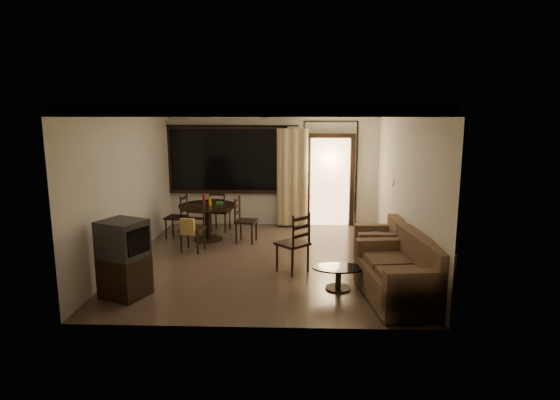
{
  "coord_description": "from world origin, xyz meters",
  "views": [
    {
      "loc": [
        0.56,
        -8.31,
        2.74
      ],
      "look_at": [
        0.25,
        0.2,
        1.1
      ],
      "focal_mm": 30.0,
      "sensor_mm": 36.0,
      "label": 1
    }
  ],
  "objects_px": {
    "dining_chair_east": "(246,229)",
    "armchair": "(381,245)",
    "side_chair": "(293,254)",
    "sofa": "(403,276)",
    "dining_table": "(208,212)",
    "dining_chair_south": "(192,236)",
    "dining_chair_north": "(220,219)",
    "coffee_table": "(338,274)",
    "dining_chair_west": "(177,225)",
    "tv_cabinet": "(124,259)"
  },
  "relations": [
    {
      "from": "dining_table",
      "to": "coffee_table",
      "type": "height_order",
      "value": "dining_table"
    },
    {
      "from": "dining_chair_west",
      "to": "coffee_table",
      "type": "bearing_deg",
      "value": 58.52
    },
    {
      "from": "armchair",
      "to": "dining_chair_east",
      "type": "bearing_deg",
      "value": 153.96
    },
    {
      "from": "dining_chair_south",
      "to": "tv_cabinet",
      "type": "height_order",
      "value": "tv_cabinet"
    },
    {
      "from": "sofa",
      "to": "armchair",
      "type": "relative_size",
      "value": 2.2
    },
    {
      "from": "tv_cabinet",
      "to": "coffee_table",
      "type": "relative_size",
      "value": 1.43
    },
    {
      "from": "dining_chair_north",
      "to": "dining_table",
      "type": "bearing_deg",
      "value": 90.11
    },
    {
      "from": "dining_chair_north",
      "to": "tv_cabinet",
      "type": "xyz_separation_m",
      "value": [
        -0.79,
        -3.9,
        0.3
      ]
    },
    {
      "from": "sofa",
      "to": "coffee_table",
      "type": "xyz_separation_m",
      "value": [
        -0.9,
        0.37,
        -0.13
      ]
    },
    {
      "from": "dining_chair_west",
      "to": "side_chair",
      "type": "xyz_separation_m",
      "value": [
        2.54,
        -2.11,
        0.03
      ]
    },
    {
      "from": "dining_chair_east",
      "to": "armchair",
      "type": "distance_m",
      "value": 2.91
    },
    {
      "from": "sofa",
      "to": "dining_table",
      "type": "bearing_deg",
      "value": 131.18
    },
    {
      "from": "dining_chair_north",
      "to": "coffee_table",
      "type": "relative_size",
      "value": 1.17
    },
    {
      "from": "tv_cabinet",
      "to": "sofa",
      "type": "relative_size",
      "value": 0.65
    },
    {
      "from": "dining_table",
      "to": "sofa",
      "type": "height_order",
      "value": "dining_table"
    },
    {
      "from": "dining_chair_west",
      "to": "sofa",
      "type": "bearing_deg",
      "value": 61.96
    },
    {
      "from": "dining_chair_east",
      "to": "coffee_table",
      "type": "relative_size",
      "value": 1.17
    },
    {
      "from": "dining_chair_east",
      "to": "armchair",
      "type": "height_order",
      "value": "dining_chair_east"
    },
    {
      "from": "dining_chair_east",
      "to": "tv_cabinet",
      "type": "distance_m",
      "value": 3.34
    },
    {
      "from": "dining_table",
      "to": "coffee_table",
      "type": "relative_size",
      "value": 1.5
    },
    {
      "from": "coffee_table",
      "to": "side_chair",
      "type": "bearing_deg",
      "value": 132.79
    },
    {
      "from": "dining_chair_north",
      "to": "tv_cabinet",
      "type": "distance_m",
      "value": 3.99
    },
    {
      "from": "dining_chair_south",
      "to": "sofa",
      "type": "bearing_deg",
      "value": -22.14
    },
    {
      "from": "tv_cabinet",
      "to": "dining_chair_east",
      "type": "bearing_deg",
      "value": 86.99
    },
    {
      "from": "dining_chair_south",
      "to": "dining_chair_north",
      "type": "relative_size",
      "value": 1.0
    },
    {
      "from": "dining_chair_east",
      "to": "side_chair",
      "type": "xyz_separation_m",
      "value": [
        1.01,
        -1.82,
        0.03
      ]
    },
    {
      "from": "dining_table",
      "to": "dining_chair_south",
      "type": "bearing_deg",
      "value": -100.11
    },
    {
      "from": "dining_table",
      "to": "dining_chair_north",
      "type": "relative_size",
      "value": 1.28
    },
    {
      "from": "dining_chair_east",
      "to": "armchair",
      "type": "bearing_deg",
      "value": -106.44
    },
    {
      "from": "dining_table",
      "to": "dining_chair_east",
      "type": "xyz_separation_m",
      "value": [
        0.82,
        -0.15,
        -0.32
      ]
    },
    {
      "from": "dining_chair_east",
      "to": "armchair",
      "type": "xyz_separation_m",
      "value": [
        2.61,
        -1.3,
        0.06
      ]
    },
    {
      "from": "dining_chair_west",
      "to": "armchair",
      "type": "height_order",
      "value": "dining_chair_west"
    },
    {
      "from": "dining_table",
      "to": "dining_chair_south",
      "type": "distance_m",
      "value": 0.91
    },
    {
      "from": "side_chair",
      "to": "dining_chair_east",
      "type": "bearing_deg",
      "value": -105.42
    },
    {
      "from": "dining_chair_west",
      "to": "armchair",
      "type": "xyz_separation_m",
      "value": [
        4.14,
        -1.59,
        0.06
      ]
    },
    {
      "from": "sofa",
      "to": "coffee_table",
      "type": "distance_m",
      "value": 0.98
    },
    {
      "from": "dining_table",
      "to": "dining_chair_west",
      "type": "height_order",
      "value": "dining_table"
    },
    {
      "from": "coffee_table",
      "to": "sofa",
      "type": "bearing_deg",
      "value": -22.56
    },
    {
      "from": "side_chair",
      "to": "sofa",
      "type": "bearing_deg",
      "value": 100.17
    },
    {
      "from": "dining_table",
      "to": "coffee_table",
      "type": "bearing_deg",
      "value": -47.03
    },
    {
      "from": "dining_chair_west",
      "to": "side_chair",
      "type": "bearing_deg",
      "value": 60.32
    },
    {
      "from": "dining_chair_east",
      "to": "sofa",
      "type": "distance_m",
      "value": 3.95
    },
    {
      "from": "armchair",
      "to": "coffee_table",
      "type": "height_order",
      "value": "armchair"
    },
    {
      "from": "dining_chair_south",
      "to": "armchair",
      "type": "height_order",
      "value": "dining_chair_south"
    },
    {
      "from": "dining_chair_south",
      "to": "sofa",
      "type": "xyz_separation_m",
      "value": [
        3.6,
        -2.26,
        0.06
      ]
    },
    {
      "from": "dining_chair_south",
      "to": "armchair",
      "type": "relative_size",
      "value": 1.16
    },
    {
      "from": "tv_cabinet",
      "to": "sofa",
      "type": "height_order",
      "value": "tv_cabinet"
    },
    {
      "from": "dining_table",
      "to": "armchair",
      "type": "distance_m",
      "value": 3.73
    },
    {
      "from": "dining_chair_east",
      "to": "dining_chair_north",
      "type": "height_order",
      "value": "same"
    },
    {
      "from": "dining_table",
      "to": "armchair",
      "type": "relative_size",
      "value": 1.49
    }
  ]
}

